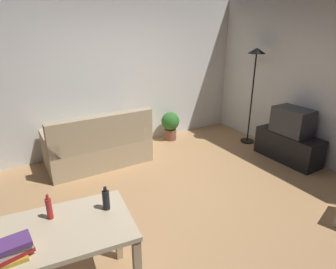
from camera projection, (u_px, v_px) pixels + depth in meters
ground_plane at (181, 200)px, 3.90m from camera, size 5.20×4.40×0.02m
wall_rear at (114, 75)px, 5.16m from camera, size 5.20×0.10×2.70m
wall_right at (317, 81)px, 4.65m from camera, size 0.10×4.40×2.70m
couch at (99, 147)px, 4.77m from camera, size 1.64×0.84×0.92m
tv_stand at (288, 147)px, 4.94m from camera, size 0.44×1.10×0.48m
tv at (292, 121)px, 4.78m from camera, size 0.41×0.60×0.44m
torchiere_lamp at (255, 70)px, 5.26m from camera, size 0.32×0.32×1.81m
desk at (54, 242)px, 2.22m from camera, size 1.27×0.84×0.76m
potted_plant at (170, 124)px, 5.77m from camera, size 0.36×0.36×0.57m
bottle_red at (49, 208)px, 2.28m from camera, size 0.05×0.05×0.22m
bottle_dark at (106, 200)px, 2.40m from camera, size 0.06×0.06×0.21m
book_stack at (12, 249)px, 1.90m from camera, size 0.29×0.22×0.13m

